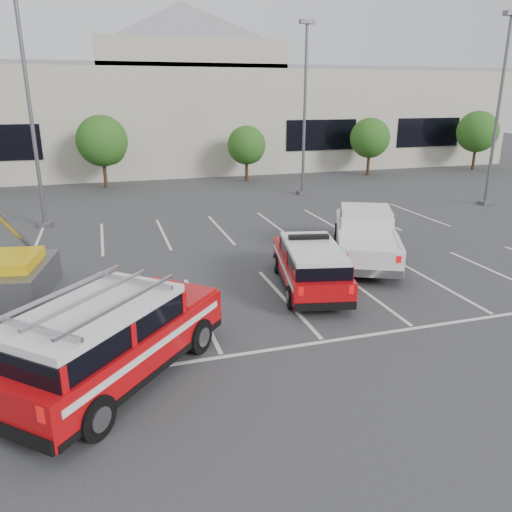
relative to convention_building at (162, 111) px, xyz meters
The scene contains 14 objects.
ground 32.21m from the convention_building, 90.33° to the right, with size 120.00×120.00×0.00m, color #363639.
stall_markings 27.77m from the convention_building, 90.38° to the right, with size 23.00×15.00×0.01m, color silver.
convention_building is the anchor object (origin of this frame).
tree_mid_left 11.19m from the convention_building, 117.40° to the right, with size 3.37×3.37×4.85m.
tree_mid_right 11.20m from the convention_building, 63.43° to the right, with size 2.77×2.77×3.99m.
tree_right 17.96m from the convention_building, 33.37° to the right, with size 3.07×3.07×4.42m.
tree_far_right 26.83m from the convention_building, 21.51° to the right, with size 3.37×3.37×4.85m.
light_pole_left 21.49m from the convention_building, 112.39° to the right, with size 0.90×0.60×10.24m.
light_pole_mid 17.27m from the convention_building, 66.74° to the right, with size 0.90×0.60×10.24m.
light_pole_right 26.99m from the convention_building, 54.11° to the right, with size 0.90×0.60×10.24m.
fire_chief_suv 31.44m from the convention_building, 88.36° to the right, with size 2.77×5.19×1.73m.
white_pickup 29.36m from the convention_building, 81.72° to the right, with size 4.53×6.49×1.89m.
ladder_suv 35.64m from the convention_building, 98.81° to the right, with size 5.41×5.63×2.21m.
utility_rig 30.50m from the convention_building, 106.04° to the right, with size 3.44×3.68×3.00m.
Camera 1 is at (-5.06, -13.41, 6.09)m, focal length 35.00 mm.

